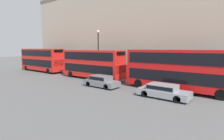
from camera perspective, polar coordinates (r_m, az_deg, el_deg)
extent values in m
cube|color=red|center=(19.59, 20.75, -2.42)|extent=(2.55, 11.27, 2.10)
cube|color=red|center=(19.37, 21.01, 3.40)|extent=(2.50, 11.04, 1.88)
cube|color=black|center=(19.55, 20.79, -1.69)|extent=(2.59, 10.36, 1.18)
cube|color=black|center=(19.37, 21.03, 3.68)|extent=(2.59, 10.36, 1.13)
cylinder|color=black|center=(17.94, 32.06, -6.85)|extent=(0.30, 1.00, 1.00)
cylinder|color=black|center=(20.13, 32.68, -5.46)|extent=(0.30, 1.00, 1.00)
cylinder|color=black|center=(20.25, 8.69, -4.33)|extent=(0.30, 1.00, 1.00)
cylinder|color=black|center=(22.22, 11.49, -3.37)|extent=(0.30, 1.00, 1.00)
cube|color=red|center=(25.93, -6.38, 0.18)|extent=(2.55, 10.31, 2.05)
cube|color=red|center=(25.77, -6.44, 4.43)|extent=(2.50, 10.10, 1.81)
cube|color=black|center=(25.90, -6.39, 0.72)|extent=(2.59, 9.48, 1.15)
cube|color=black|center=(25.76, -6.44, 4.63)|extent=(2.59, 9.48, 1.08)
cube|color=black|center=(22.65, 3.00, 0.25)|extent=(2.17, 0.06, 1.02)
cube|color=black|center=(22.50, 3.04, 5.46)|extent=(1.78, 0.06, 0.43)
cylinder|color=black|center=(22.89, -1.86, -2.92)|extent=(0.30, 1.00, 1.00)
cylinder|color=black|center=(24.64, 1.45, -2.20)|extent=(0.30, 1.00, 1.00)
cylinder|color=black|center=(27.88, -13.24, -1.29)|extent=(0.30, 1.00, 1.00)
cylinder|color=black|center=(29.34, -9.85, -0.79)|extent=(0.30, 1.00, 1.00)
cube|color=red|center=(36.60, -21.91, 1.90)|extent=(2.55, 11.07, 2.26)
cube|color=red|center=(36.49, -22.06, 5.05)|extent=(2.50, 10.84, 1.78)
cube|color=black|center=(36.58, -21.93, 2.32)|extent=(2.59, 10.18, 1.26)
cube|color=black|center=(36.49, -22.06, 5.19)|extent=(2.59, 10.18, 1.07)
cube|color=black|center=(31.97, -16.89, 2.23)|extent=(2.17, 0.06, 1.13)
cube|color=black|center=(31.87, -17.03, 5.99)|extent=(1.78, 0.06, 0.43)
cylinder|color=black|center=(32.78, -20.00, -0.29)|extent=(0.30, 1.00, 1.00)
cylinder|color=black|center=(34.03, -16.81, 0.09)|extent=(0.30, 1.00, 1.00)
cylinder|color=black|center=(39.61, -26.15, 0.62)|extent=(0.30, 1.00, 1.00)
cylinder|color=black|center=(40.65, -23.32, 0.92)|extent=(0.30, 1.00, 1.00)
cube|color=gray|center=(16.68, 16.48, -7.15)|extent=(1.89, 4.59, 0.57)
cube|color=gray|center=(16.60, 16.17, -5.32)|extent=(1.67, 2.52, 0.50)
cube|color=black|center=(16.59, 16.18, -5.24)|extent=(1.70, 2.40, 0.32)
cylinder|color=black|center=(15.50, 20.46, -8.96)|extent=(0.22, 0.64, 0.64)
cylinder|color=black|center=(17.06, 22.13, -7.58)|extent=(0.22, 0.64, 0.64)
cylinder|color=black|center=(16.54, 10.62, -7.62)|extent=(0.22, 0.64, 0.64)
cylinder|color=black|center=(18.01, 13.04, -6.46)|extent=(0.22, 0.64, 0.64)
cube|color=slate|center=(20.46, -3.42, -4.19)|extent=(1.82, 4.23, 0.60)
cube|color=slate|center=(20.42, -3.66, -2.58)|extent=(1.60, 2.33, 0.54)
cube|color=black|center=(20.41, -3.66, -2.51)|extent=(1.64, 2.21, 0.35)
cylinder|color=black|center=(19.04, -1.91, -5.54)|extent=(0.22, 0.64, 0.64)
cylinder|color=black|center=(20.27, 0.98, -4.75)|extent=(0.22, 0.64, 0.64)
cylinder|color=black|center=(20.82, -7.70, -4.50)|extent=(0.22, 0.64, 0.64)
cylinder|color=black|center=(21.96, -4.73, -3.85)|extent=(0.22, 0.64, 0.64)
cylinder|color=black|center=(27.88, -4.49, 4.91)|extent=(0.18, 0.18, 6.84)
sphere|color=beige|center=(27.97, -4.56, 12.38)|extent=(0.44, 0.44, 0.44)
cylinder|color=#26262D|center=(28.83, -6.17, -0.41)|extent=(0.36, 0.36, 1.46)
sphere|color=tan|center=(28.73, -6.20, 1.25)|extent=(0.22, 0.22, 0.22)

